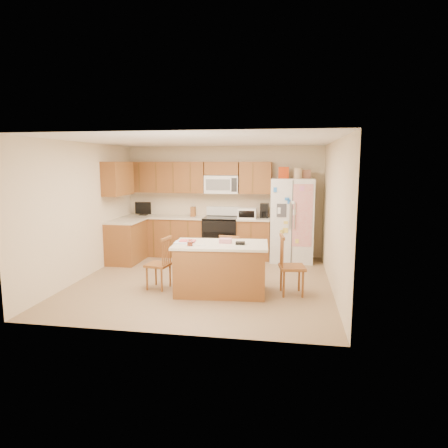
% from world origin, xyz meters
% --- Properties ---
extents(ground, '(4.50, 4.50, 0.00)m').
position_xyz_m(ground, '(0.00, 0.00, 0.00)').
color(ground, '#90725F').
rests_on(ground, ground).
extents(room_shell, '(4.60, 4.60, 2.52)m').
position_xyz_m(room_shell, '(0.00, 0.00, 1.44)').
color(room_shell, beige).
rests_on(room_shell, ground).
extents(cabinetry, '(3.36, 1.56, 2.15)m').
position_xyz_m(cabinetry, '(-0.98, 1.79, 0.91)').
color(cabinetry, brown).
rests_on(cabinetry, ground).
extents(stove, '(0.76, 0.65, 1.13)m').
position_xyz_m(stove, '(0.00, 1.94, 0.47)').
color(stove, black).
rests_on(stove, ground).
extents(refrigerator, '(0.90, 0.79, 2.04)m').
position_xyz_m(refrigerator, '(1.57, 1.87, 0.92)').
color(refrigerator, white).
rests_on(refrigerator, ground).
extents(island, '(1.58, 1.00, 0.92)m').
position_xyz_m(island, '(0.42, -0.55, 0.42)').
color(island, brown).
rests_on(island, ground).
extents(windsor_chair_left, '(0.43, 0.44, 0.90)m').
position_xyz_m(windsor_chair_left, '(-0.64, -0.50, 0.42)').
color(windsor_chair_left, brown).
rests_on(windsor_chair_left, ground).
extents(windsor_chair_back, '(0.42, 0.40, 0.87)m').
position_xyz_m(windsor_chair_back, '(0.50, 0.06, 0.41)').
color(windsor_chair_back, brown).
rests_on(windsor_chair_back, ground).
extents(windsor_chair_right, '(0.46, 0.48, 0.98)m').
position_xyz_m(windsor_chair_right, '(1.55, -0.44, 0.46)').
color(windsor_chair_right, brown).
rests_on(windsor_chair_right, ground).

